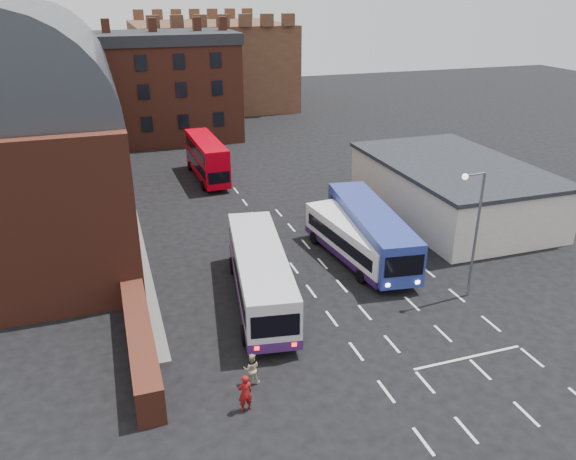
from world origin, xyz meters
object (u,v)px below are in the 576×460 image
object	(u,v)px
bus_blue	(370,228)
street_lamp	(474,224)
bus_white_outbound	(260,272)
bus_white_inbound	(352,239)
pedestrian_red	(245,393)
pedestrian_beige	(251,369)
bus_red_double	(207,158)

from	to	relation	value
bus_blue	street_lamp	xyz separation A→B (m)	(2.79, -6.94, 2.73)
bus_blue	street_lamp	bearing A→B (deg)	119.18
bus_white_outbound	bus_white_inbound	world-z (taller)	bus_white_outbound
street_lamp	pedestrian_red	distance (m)	16.02
bus_white_inbound	bus_blue	size ratio (longest dim) A/B	0.80
pedestrian_beige	street_lamp	bearing A→B (deg)	-150.50
bus_white_inbound	pedestrian_beige	xyz separation A→B (m)	(-9.59, -10.19, -0.76)
bus_red_double	pedestrian_red	size ratio (longest dim) A/B	5.40
bus_blue	bus_white_inbound	bearing A→B (deg)	22.54
street_lamp	bus_white_inbound	bearing A→B (deg)	123.53
bus_white_inbound	bus_blue	world-z (taller)	bus_blue
bus_white_outbound	bus_blue	distance (m)	9.44
bus_white_inbound	bus_blue	xyz separation A→B (m)	(1.53, 0.42, 0.38)
bus_blue	bus_red_double	bearing A→B (deg)	-62.53
bus_white_outbound	pedestrian_beige	bearing A→B (deg)	-100.25
bus_white_inbound	bus_red_double	xyz separation A→B (m)	(-5.75, 20.20, 0.52)
bus_white_inbound	bus_red_double	bearing A→B (deg)	-79.88
bus_red_double	bus_white_inbound	bearing A→B (deg)	104.39
bus_blue	pedestrian_beige	distance (m)	15.41
bus_white_inbound	street_lamp	xyz separation A→B (m)	(4.32, -6.52, 3.11)
bus_red_double	pedestrian_red	xyz separation A→B (m)	(-4.56, -32.05, -1.15)
bus_blue	pedestrian_beige	xyz separation A→B (m)	(-11.12, -10.61, -1.13)
bus_white_inbound	pedestrian_red	world-z (taller)	bus_white_inbound
bus_white_inbound	bus_red_double	world-z (taller)	bus_red_double
street_lamp	pedestrian_beige	size ratio (longest dim) A/B	4.97
bus_white_inbound	street_lamp	distance (m)	8.42
bus_white_outbound	pedestrian_red	world-z (taller)	bus_white_outbound
bus_blue	bus_red_double	world-z (taller)	bus_red_double
street_lamp	pedestrian_red	xyz separation A→B (m)	(-14.63, -5.34, -3.74)
pedestrian_beige	pedestrian_red	bearing A→B (deg)	81.16
bus_white_outbound	street_lamp	world-z (taller)	street_lamp
bus_white_outbound	pedestrian_beige	xyz separation A→B (m)	(-2.41, -6.97, -1.12)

